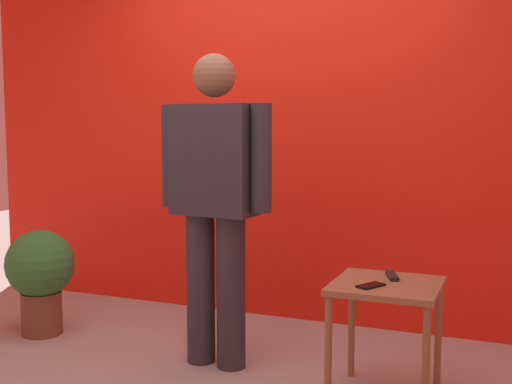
% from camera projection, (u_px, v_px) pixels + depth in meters
% --- Properties ---
extents(back_wall_red, '(4.93, 0.12, 3.39)m').
position_uv_depth(back_wall_red, '(286.00, 77.00, 4.48)').
color(back_wall_red, red).
rests_on(back_wall_red, ground_plane).
extents(standing_person, '(0.70, 0.27, 1.75)m').
position_uv_depth(standing_person, '(215.00, 194.00, 3.61)').
color(standing_person, '#2D2D38').
rests_on(standing_person, ground_plane).
extents(side_table, '(0.52, 0.52, 0.59)m').
position_uv_depth(side_table, '(386.00, 302.00, 3.19)').
color(side_table, olive).
rests_on(side_table, ground_plane).
extents(cell_phone, '(0.13, 0.16, 0.01)m').
position_uv_depth(cell_phone, '(371.00, 286.00, 3.10)').
color(cell_phone, black).
rests_on(cell_phone, side_table).
extents(tv_remote, '(0.10, 0.17, 0.02)m').
position_uv_depth(tv_remote, '(392.00, 276.00, 3.28)').
color(tv_remote, black).
rests_on(tv_remote, side_table).
extents(potted_plant, '(0.44, 0.44, 0.69)m').
position_uv_depth(potted_plant, '(40.00, 273.00, 4.20)').
color(potted_plant, brown).
rests_on(potted_plant, ground_plane).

